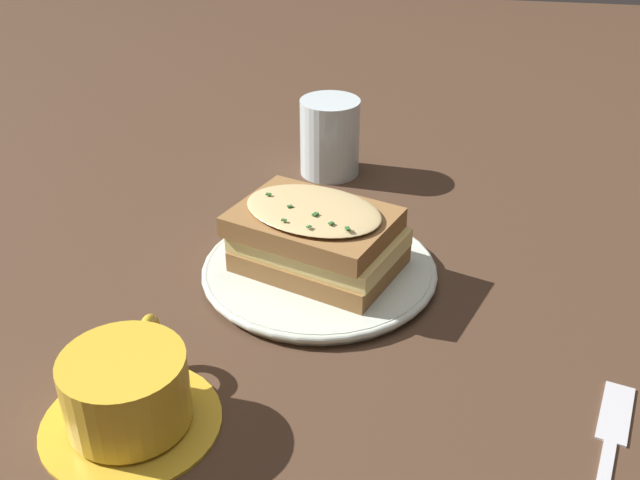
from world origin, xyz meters
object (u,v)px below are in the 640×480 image
object	(u,v)px
dinner_plate	(320,269)
teacup_with_saucer	(128,393)
water_glass	(332,137)
fork	(611,441)
sandwich	(317,236)

from	to	relation	value
dinner_plate	teacup_with_saucer	size ratio (longest dim) A/B	1.57
dinner_plate	water_glass	distance (m)	0.23
water_glass	fork	size ratio (longest dim) A/B	0.54
fork	dinner_plate	bearing A→B (deg)	158.70
sandwich	teacup_with_saucer	world-z (taller)	sandwich
sandwich	fork	xyz separation A→B (m)	(-0.24, 0.18, -0.04)
sandwich	water_glass	bearing A→B (deg)	-84.81
dinner_plate	teacup_with_saucer	xyz separation A→B (m)	(0.10, 0.22, 0.02)
dinner_plate	water_glass	size ratio (longest dim) A/B	2.43
sandwich	fork	world-z (taller)	sandwich
teacup_with_saucer	fork	bearing A→B (deg)	-87.77
dinner_plate	fork	bearing A→B (deg)	143.07
teacup_with_saucer	water_glass	size ratio (longest dim) A/B	1.55
teacup_with_saucer	fork	xyz separation A→B (m)	(-0.35, -0.04, -0.03)
fork	teacup_with_saucer	bearing A→B (deg)	-158.18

